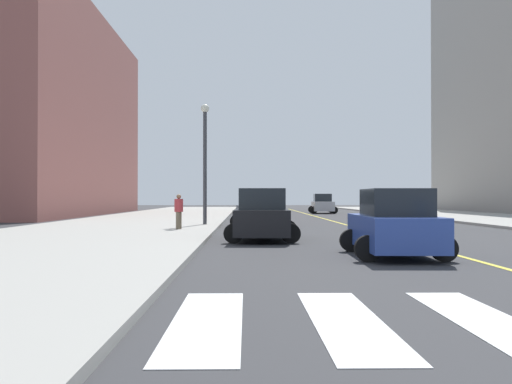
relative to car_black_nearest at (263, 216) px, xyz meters
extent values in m
cube|color=#9E9B93|center=(-7.01, 2.84, -0.82)|extent=(10.00, 120.00, 0.15)
cube|color=silver|center=(-1.11, -13.16, -0.89)|extent=(0.90, 4.00, 0.01)
cube|color=silver|center=(0.69, -13.16, -0.89)|extent=(0.90, 4.00, 0.01)
cube|color=silver|center=(2.49, -13.16, -0.89)|extent=(0.90, 4.00, 0.01)
cube|color=yellow|center=(5.19, 22.84, -0.89)|extent=(0.16, 80.00, 0.01)
cube|color=#8D504A|center=(-21.78, 30.57, 8.25)|extent=(16.00, 32.00, 18.29)
cube|color=black|center=(0.00, 0.06, -0.19)|extent=(2.13, 4.37, 0.92)
cube|color=#1E2328|center=(-0.01, -0.19, 0.63)|extent=(1.73, 2.21, 0.78)
cylinder|color=black|center=(1.05, 1.35, -0.55)|extent=(0.70, 0.26, 0.69)
cylinder|color=black|center=(-0.92, 1.44, -0.55)|extent=(0.70, 0.26, 0.69)
cylinder|color=black|center=(0.93, -1.31, -0.55)|extent=(0.70, 0.26, 0.69)
cylinder|color=black|center=(-1.05, -1.22, -0.55)|extent=(0.70, 0.26, 0.69)
cube|color=slate|center=(0.00, 9.38, -0.17)|extent=(2.21, 4.54, 0.95)
cube|color=#1E2328|center=(-0.01, 9.12, 0.69)|extent=(1.79, 2.30, 0.81)
cylinder|color=black|center=(1.09, 10.72, -0.54)|extent=(0.73, 0.27, 0.72)
cylinder|color=black|center=(-0.96, 10.81, -0.54)|extent=(0.73, 0.27, 0.72)
cylinder|color=black|center=(0.96, 7.96, -0.54)|extent=(0.73, 0.27, 0.72)
cylinder|color=black|center=(-1.09, 8.05, -0.54)|extent=(0.73, 0.27, 0.72)
cube|color=silver|center=(-0.13, 31.03, -0.29)|extent=(1.69, 3.72, 0.80)
cube|color=#1E2328|center=(-0.13, 30.80, 0.43)|extent=(1.42, 1.86, 0.67)
cylinder|color=black|center=(0.73, 32.18, -0.59)|extent=(0.60, 0.20, 0.60)
cylinder|color=black|center=(-0.99, 32.18, -0.59)|extent=(0.60, 0.20, 0.60)
cylinder|color=black|center=(0.73, 29.87, -0.59)|extent=(0.60, 0.20, 0.60)
cylinder|color=black|center=(-0.99, 29.88, -0.59)|extent=(0.60, 0.20, 0.60)
cube|color=#2D479E|center=(3.37, -5.49, -0.23)|extent=(1.96, 4.13, 0.87)
cube|color=#1E2328|center=(3.37, -5.74, 0.56)|extent=(1.61, 2.08, 0.74)
cylinder|color=black|center=(4.35, -4.25, -0.57)|extent=(0.67, 0.23, 0.66)
cylinder|color=black|center=(2.47, -4.20, -0.57)|extent=(0.67, 0.23, 0.66)
cylinder|color=black|center=(4.28, -6.78, -0.57)|extent=(0.67, 0.23, 0.66)
cylinder|color=black|center=(2.40, -6.73, -0.57)|extent=(0.67, 0.23, 0.66)
cube|color=#B7B7BC|center=(7.02, 34.34, -0.18)|extent=(2.19, 4.45, 0.93)
cube|color=#1E2328|center=(7.03, 34.59, 0.66)|extent=(1.77, 2.26, 0.79)
cylinder|color=black|center=(5.95, 33.04, -0.54)|extent=(0.72, 0.26, 0.71)
cylinder|color=black|center=(7.96, 32.94, -0.54)|extent=(0.72, 0.26, 0.71)
cylinder|color=black|center=(6.08, 35.74, -0.54)|extent=(0.72, 0.26, 0.71)
cylinder|color=black|center=(8.09, 35.64, -0.54)|extent=(0.72, 0.26, 0.71)
cylinder|color=brown|center=(-3.65, 4.89, -0.35)|extent=(0.18, 0.18, 0.79)
cylinder|color=brown|center=(-3.71, 4.74, -0.35)|extent=(0.18, 0.18, 0.79)
cylinder|color=#B23338|center=(-3.68, 4.81, 0.34)|extent=(0.39, 0.39, 0.59)
sphere|color=#936B4C|center=(-3.68, 4.81, 0.74)|extent=(0.21, 0.21, 0.21)
cylinder|color=#38383D|center=(-2.83, 9.29, 2.30)|extent=(0.20, 0.20, 6.09)
sphere|color=silver|center=(-2.83, 9.29, 5.49)|extent=(0.44, 0.44, 0.44)
camera|label=1|loc=(-0.61, -20.26, 0.70)|focal=38.57mm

